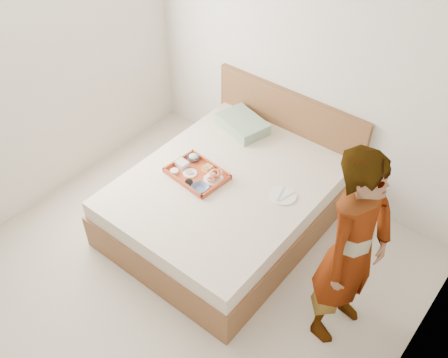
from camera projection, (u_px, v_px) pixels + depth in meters
ground at (162, 298)px, 4.18m from camera, size 3.50×4.00×0.01m
wall_back at (309, 62)px, 4.44m from camera, size 3.50×0.01×2.60m
wall_right at (398, 336)px, 2.49m from camera, size 0.01×4.00×2.60m
bed at (227, 202)px, 4.63m from camera, size 1.65×2.00×0.53m
headboard at (287, 133)px, 5.04m from camera, size 1.65×0.06×0.95m
pillow at (243, 124)px, 4.96m from camera, size 0.55×0.44×0.12m
tray at (197, 174)px, 4.48m from camera, size 0.54×0.42×0.05m
prawn_plate at (213, 179)px, 4.43m from camera, size 0.19×0.19×0.01m
navy_bowl_big at (200, 188)px, 4.33m from camera, size 0.16×0.16×0.04m
sauce_dish at (189, 183)px, 4.39m from camera, size 0.08×0.08×0.03m
meat_plate at (190, 173)px, 4.49m from camera, size 0.14×0.14×0.01m
bread_plate at (208, 169)px, 4.53m from camera, size 0.14×0.14×0.01m
salad_bowl at (193, 158)px, 4.62m from camera, size 0.12×0.12×0.03m
plastic_tub at (182, 164)px, 4.56m from camera, size 0.11×0.10×0.05m
cheese_round at (174, 171)px, 4.50m from camera, size 0.08×0.08×0.03m
dinner_plate at (283, 196)px, 4.30m from camera, size 0.24×0.24×0.01m
person at (352, 252)px, 3.45m from camera, size 0.49×0.67×1.71m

